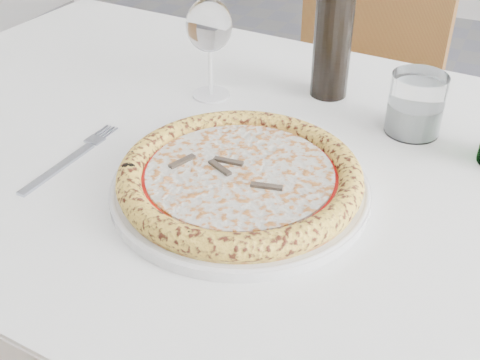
{
  "coord_description": "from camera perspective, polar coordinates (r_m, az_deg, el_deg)",
  "views": [
    {
      "loc": [
        0.06,
        -0.69,
        1.21
      ],
      "look_at": [
        -0.2,
        -0.11,
        0.78
      ],
      "focal_mm": 45.0,
      "sensor_mm": 36.0,
      "label": 1
    }
  ],
  "objects": [
    {
      "name": "dining_table",
      "position": [
        0.91,
        2.65,
        -2.45
      ],
      "size": [
        1.49,
        0.95,
        0.76
      ],
      "color": "brown",
      "rests_on": "floor"
    },
    {
      "name": "fork",
      "position": [
        0.88,
        -15.83,
        1.92
      ],
      "size": [
        0.03,
        0.2,
        0.0
      ],
      "color": "#969CAC",
      "rests_on": "dining_table"
    },
    {
      "name": "chair_far",
      "position": [
        1.65,
        10.86,
        9.45
      ],
      "size": [
        0.44,
        0.44,
        0.93
      ],
      "color": "brown",
      "rests_on": "floor"
    },
    {
      "name": "plate",
      "position": [
        0.78,
        -0.0,
        -0.68
      ],
      "size": [
        0.34,
        0.34,
        0.02
      ],
      "color": "white",
      "rests_on": "dining_table"
    },
    {
      "name": "wine_glass",
      "position": [
        0.98,
        -2.94,
        14.19
      ],
      "size": [
        0.07,
        0.07,
        0.17
      ],
      "color": "white",
      "rests_on": "dining_table"
    },
    {
      "name": "pizza",
      "position": [
        0.77,
        -0.0,
        0.39
      ],
      "size": [
        0.32,
        0.32,
        0.03
      ],
      "color": "#DDBB52",
      "rests_on": "plate"
    },
    {
      "name": "tumbler",
      "position": [
        0.94,
        16.27,
        6.57
      ],
      "size": [
        0.08,
        0.08,
        0.09
      ],
      "color": "white",
      "rests_on": "dining_table"
    },
    {
      "name": "wine_bottle",
      "position": [
        1.0,
        8.85,
        13.64
      ],
      "size": [
        0.06,
        0.06,
        0.25
      ],
      "color": "black",
      "rests_on": "dining_table"
    }
  ]
}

